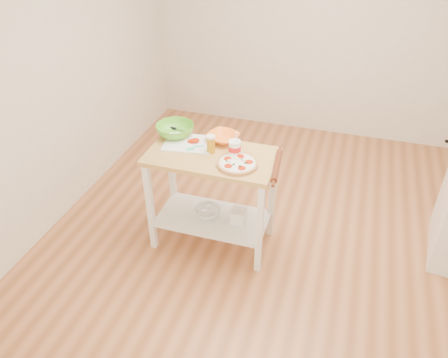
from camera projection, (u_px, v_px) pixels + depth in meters
room_shell at (282, 101)px, 3.20m from camera, size 4.04×4.54×2.74m
prep_island at (212, 181)px, 3.59m from camera, size 1.03×0.56×0.90m
pizza at (237, 163)px, 3.31m from camera, size 0.31×0.31×0.05m
cutting_board at (189, 143)px, 3.59m from camera, size 0.44×0.35×0.04m
spatula at (195, 147)px, 3.51m from camera, size 0.13×0.12×0.01m
knife at (176, 129)px, 3.77m from camera, size 0.27×0.07×0.01m
orange_bowl at (223, 138)px, 3.61m from camera, size 0.32×0.32×0.06m
green_bowl at (175, 130)px, 3.68m from camera, size 0.35×0.35×0.10m
beer_pint at (211, 144)px, 3.44m from camera, size 0.07×0.07×0.15m
yogurt_tub at (235, 148)px, 3.41m from camera, size 0.10×0.10×0.21m
rolling_pin at (277, 166)px, 3.26m from camera, size 0.09×0.42×0.05m
shelf_glass_bowl at (208, 212)px, 3.81m from camera, size 0.27×0.27×0.07m
shelf_bin at (238, 216)px, 3.73m from camera, size 0.12×0.12×0.12m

